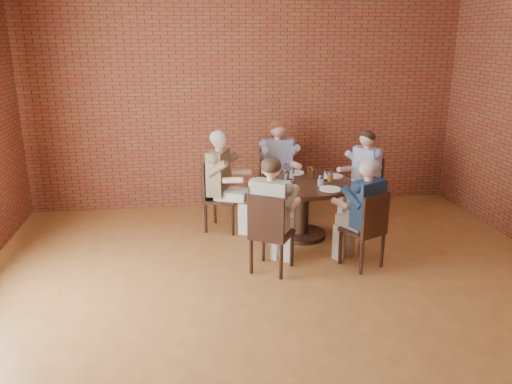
{
  "coord_description": "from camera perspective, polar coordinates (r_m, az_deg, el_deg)",
  "views": [
    {
      "loc": [
        -0.92,
        -3.99,
        2.51
      ],
      "look_at": [
        -0.21,
        1.0,
        0.95
      ],
      "focal_mm": 35.0,
      "sensor_mm": 36.0,
      "label": 1
    }
  ],
  "objects": [
    {
      "name": "floor",
      "position": [
        4.8,
        4.28,
        -14.41
      ],
      "size": [
        7.0,
        7.0,
        0.0
      ],
      "primitive_type": "plane",
      "color": "#A16531",
      "rests_on": "ground"
    },
    {
      "name": "wall_back",
      "position": [
        7.58,
        -1.12,
        11.05
      ],
      "size": [
        7.0,
        0.0,
        7.0
      ],
      "primitive_type": "plane",
      "rotation": [
        1.57,
        0.0,
        0.0
      ],
      "color": "brown",
      "rests_on": "ground"
    },
    {
      "name": "dining_table",
      "position": [
        6.47,
        5.27,
        -0.73
      ],
      "size": [
        1.29,
        1.29,
        0.75
      ],
      "color": "black",
      "rests_on": "floor"
    },
    {
      "name": "chair_a",
      "position": [
        7.31,
        12.49,
        0.78
      ],
      "size": [
        0.54,
        0.54,
        0.91
      ],
      "rotation": [
        0.0,
        0.0,
        -1.08
      ],
      "color": "black",
      "rests_on": "floor"
    },
    {
      "name": "diner_a",
      "position": [
        7.22,
        12.15,
        1.77
      ],
      "size": [
        0.77,
        0.72,
        1.28
      ],
      "primitive_type": null,
      "rotation": [
        0.0,
        0.0,
        -1.08
      ],
      "color": "#3E53A1",
      "rests_on": "floor"
    },
    {
      "name": "chair_b",
      "position": [
        7.46,
        2.32,
        1.67
      ],
      "size": [
        0.5,
        0.5,
        0.96
      ],
      "rotation": [
        0.0,
        0.0,
        0.13
      ],
      "color": "black",
      "rests_on": "floor"
    },
    {
      "name": "diner_b",
      "position": [
        7.34,
        2.55,
        2.74
      ],
      "size": [
        0.63,
        0.74,
        1.37
      ],
      "primitive_type": null,
      "rotation": [
        0.0,
        0.0,
        0.13
      ],
      "color": "#909BB7",
      "rests_on": "floor"
    },
    {
      "name": "chair_c",
      "position": [
        6.75,
        -4.5,
        -0.07
      ],
      "size": [
        0.57,
        0.57,
        0.95
      ],
      "rotation": [
        0.0,
        0.0,
        1.17
      ],
      "color": "black",
      "rests_on": "floor"
    },
    {
      "name": "diner_c",
      "position": [
        6.67,
        -3.81,
        1.21
      ],
      "size": [
        0.82,
        0.76,
        1.36
      ],
      "primitive_type": null,
      "rotation": [
        0.0,
        0.0,
        1.17
      ],
      "color": "brown",
      "rests_on": "floor"
    },
    {
      "name": "chair_d",
      "position": [
        5.45,
        1.54,
        -4.43
      ],
      "size": [
        0.57,
        0.57,
        0.92
      ],
      "rotation": [
        0.0,
        0.0,
        2.6
      ],
      "color": "black",
      "rests_on": "floor"
    },
    {
      "name": "diner_d",
      "position": [
        5.47,
        1.86,
        -2.67
      ],
      "size": [
        0.76,
        0.8,
        1.31
      ],
      "primitive_type": null,
      "rotation": [
        0.0,
        0.0,
        2.6
      ],
      "color": "tan",
      "rests_on": "floor"
    },
    {
      "name": "chair_e",
      "position": [
        5.71,
        12.64,
        -3.97
      ],
      "size": [
        0.53,
        0.53,
        0.9
      ],
      "rotation": [
        0.0,
        0.0,
        3.61
      ],
      "color": "black",
      "rests_on": "floor"
    },
    {
      "name": "diner_e",
      "position": [
        5.71,
        12.18,
        -2.45
      ],
      "size": [
        0.7,
        0.75,
        1.26
      ],
      "primitive_type": null,
      "rotation": [
        0.0,
        0.0,
        3.61
      ],
      "color": "#172840",
      "rests_on": "floor"
    },
    {
      "name": "plate_a",
      "position": [
        6.7,
        8.8,
        1.81
      ],
      "size": [
        0.26,
        0.26,
        0.01
      ],
      "primitive_type": "cylinder",
      "color": "white",
      "rests_on": "dining_table"
    },
    {
      "name": "plate_b",
      "position": [
        6.82,
        4.4,
        2.24
      ],
      "size": [
        0.26,
        0.26,
        0.01
      ],
      "primitive_type": "cylinder",
      "color": "white",
      "rests_on": "dining_table"
    },
    {
      "name": "plate_c",
      "position": [
        6.36,
        1.05,
        1.18
      ],
      "size": [
        0.26,
        0.26,
        0.01
      ],
      "primitive_type": "cylinder",
      "color": "white",
      "rests_on": "dining_table"
    },
    {
      "name": "plate_d",
      "position": [
        6.12,
        8.46,
        0.35
      ],
      "size": [
        0.26,
        0.26,
        0.01
      ],
      "primitive_type": "cylinder",
      "color": "white",
      "rests_on": "dining_table"
    },
    {
      "name": "glass_a",
      "position": [
        6.48,
        8.06,
        1.89
      ],
      "size": [
        0.07,
        0.07,
        0.14
      ],
      "primitive_type": "cylinder",
      "color": "white",
      "rests_on": "dining_table"
    },
    {
      "name": "glass_b",
      "position": [
        6.62,
        6.18,
        2.3
      ],
      "size": [
        0.07,
        0.07,
        0.14
      ],
      "primitive_type": "cylinder",
      "color": "white",
      "rests_on": "dining_table"
    },
    {
      "name": "glass_c",
      "position": [
        6.73,
        3.46,
        2.61
      ],
      "size": [
        0.07,
        0.07,
        0.14
      ],
      "primitive_type": "cylinder",
      "color": "white",
      "rests_on": "dining_table"
    },
    {
      "name": "glass_d",
      "position": [
        6.47,
        4.09,
        1.99
      ],
      "size": [
        0.07,
        0.07,
        0.14
      ],
      "primitive_type": "cylinder",
      "color": "white",
      "rests_on": "dining_table"
    },
    {
      "name": "glass_e",
      "position": [
        6.32,
        3.54,
        1.65
      ],
      "size": [
        0.07,
        0.07,
        0.14
      ],
      "primitive_type": "cylinder",
      "color": "white",
      "rests_on": "dining_table"
    },
    {
      "name": "glass_f",
      "position": [
        6.01,
        3.89,
        0.81
      ],
      "size": [
        0.07,
        0.07,
        0.14
      ],
      "primitive_type": "cylinder",
      "color": "white",
      "rests_on": "dining_table"
    },
    {
      "name": "glass_g",
      "position": [
        6.23,
        7.38,
        1.29
      ],
      "size": [
        0.07,
        0.07,
        0.14
      ],
      "primitive_type": "cylinder",
      "color": "white",
      "rests_on": "dining_table"
    },
    {
      "name": "glass_h",
      "position": [
        6.44,
        8.47,
        1.78
      ],
      "size": [
        0.07,
        0.07,
        0.14
      ],
      "primitive_type": "cylinder",
      "color": "white",
      "rests_on": "dining_table"
    },
    {
      "name": "smartphone",
      "position": [
        6.14,
        9.61,
        0.33
      ],
      "size": [
        0.13,
        0.17,
        0.01
      ],
      "primitive_type": "cube",
      "rotation": [
        0.0,
        0.0,
        0.41
      ],
      "color": "black",
      "rests_on": "dining_table"
    }
  ]
}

